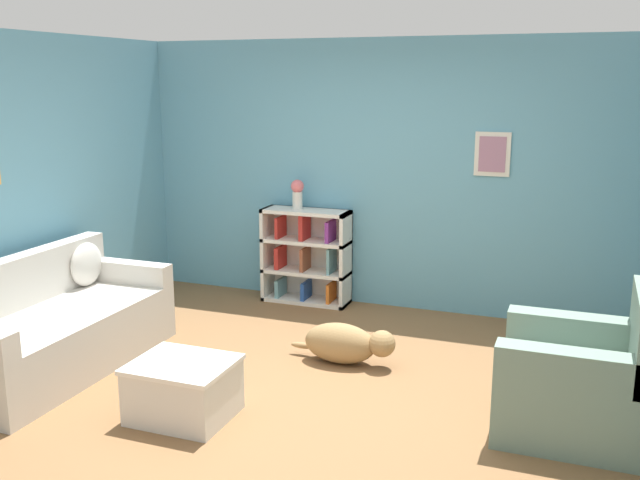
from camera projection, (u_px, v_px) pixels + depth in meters
name	position (u px, v px, depth m)	size (l,w,h in m)	color
ground_plane	(301.00, 393.00, 5.15)	(14.00, 14.00, 0.00)	brown
wall_back	(387.00, 175.00, 6.92)	(5.60, 0.13, 2.60)	#609EB7
wall_left	(7.00, 195.00, 5.74)	(0.13, 5.00, 2.60)	#609EB7
couch	(51.00, 329.00, 5.53)	(0.88, 1.96, 0.87)	beige
bookshelf	(307.00, 256.00, 7.18)	(0.88, 0.31, 0.95)	silver
recliner_chair	(587.00, 382.00, 4.51)	(0.96, 0.87, 0.96)	gray
coffee_table	(183.00, 388.00, 4.75)	(0.66, 0.56, 0.39)	silver
dog	(346.00, 343.00, 5.66)	(0.89, 0.29, 0.32)	#9E7A4C
vase	(297.00, 193.00, 7.05)	(0.13, 0.13, 0.30)	silver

